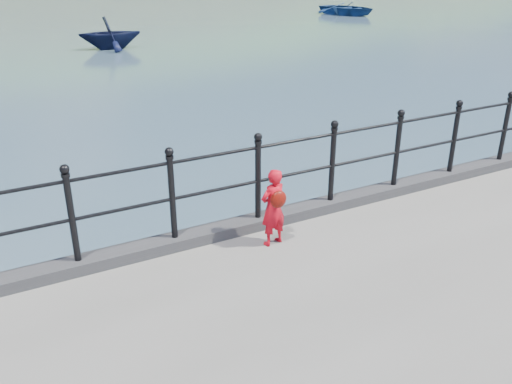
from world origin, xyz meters
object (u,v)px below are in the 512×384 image
railing (216,179)px  launch_blue (347,9)px  child (273,207)px  launch_navy (110,33)px

railing → launch_blue: railing is taller
child → launch_blue: 39.43m
launch_blue → launch_navy: bearing=-177.2°
railing → child: (0.54, -0.51, -0.30)m
railing → launch_navy: bearing=79.2°
launch_blue → launch_navy: 22.25m
child → launch_blue: bearing=-139.4°
launch_blue → child: bearing=-146.5°
child → launch_navy: 23.27m
child → launch_navy: child is taller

